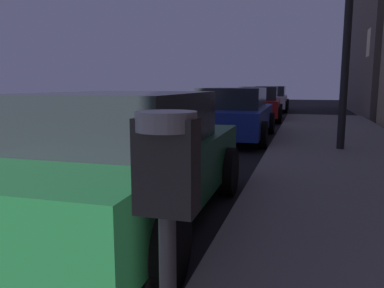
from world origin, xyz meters
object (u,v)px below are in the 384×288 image
car_blue (234,114)px  car_red (259,104)px  parking_meter (167,210)px  car_green (125,158)px  car_white (271,99)px

car_blue → car_red: size_ratio=1.10×
parking_meter → car_green: (-1.47, 2.61, -0.41)m
parking_meter → car_red: 15.26m
car_blue → car_red: 5.89m
parking_meter → car_white: parking_meter is taller
car_white → car_blue: bearing=-90.0°
parking_meter → car_red: bearing=95.5°
car_green → car_blue: (0.00, 6.68, -0.00)m
car_green → car_red: bearing=90.0°
car_red → car_white: 5.96m
car_red → car_white: bearing=90.0°
car_red → car_white: size_ratio=0.92×
car_red → car_blue: bearing=-90.0°
car_green → car_blue: size_ratio=0.89×
parking_meter → car_red: size_ratio=0.30×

